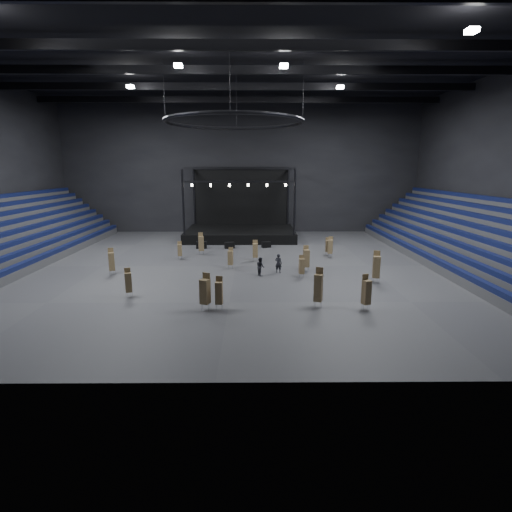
{
  "coord_description": "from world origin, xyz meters",
  "views": [
    {
      "loc": [
        1.61,
        -36.57,
        9.0
      ],
      "look_at": [
        1.91,
        -2.0,
        1.4
      ],
      "focal_mm": 28.0,
      "sensor_mm": 36.0,
      "label": 1
    }
  ],
  "objects_px": {
    "chair_stack_6": "(111,261)",
    "chair_stack_11": "(306,258)",
    "flight_case_left": "(202,245)",
    "flight_case_mid": "(230,245)",
    "chair_stack_4": "(255,250)",
    "chair_stack_9": "(205,291)",
    "man_center": "(278,263)",
    "chair_stack_0": "(219,292)",
    "crew_member": "(260,266)",
    "chair_stack_10": "(201,243)",
    "chair_stack_12": "(318,287)",
    "stage": "(241,226)",
    "flight_case_right": "(266,245)",
    "chair_stack_14": "(302,266)",
    "chair_stack_3": "(327,246)",
    "chair_stack_8": "(366,292)",
    "chair_stack_7": "(230,257)",
    "chair_stack_2": "(128,282)",
    "chair_stack_1": "(376,266)",
    "chair_stack_13": "(330,246)",
    "chair_stack_5": "(180,250)"
  },
  "relations": [
    {
      "from": "chair_stack_2",
      "to": "chair_stack_7",
      "type": "xyz_separation_m",
      "value": [
        6.83,
        8.23,
        -0.07
      ]
    },
    {
      "from": "chair_stack_5",
      "to": "chair_stack_8",
      "type": "xyz_separation_m",
      "value": [
        14.7,
        -14.9,
        0.24
      ]
    },
    {
      "from": "flight_case_left",
      "to": "chair_stack_13",
      "type": "distance_m",
      "value": 14.72
    },
    {
      "from": "stage",
      "to": "man_center",
      "type": "xyz_separation_m",
      "value": [
        3.88,
        -18.69,
        -0.6
      ]
    },
    {
      "from": "flight_case_left",
      "to": "chair_stack_3",
      "type": "bearing_deg",
      "value": -15.28
    },
    {
      "from": "chair_stack_2",
      "to": "man_center",
      "type": "relative_size",
      "value": 1.25
    },
    {
      "from": "chair_stack_12",
      "to": "crew_member",
      "type": "distance_m",
      "value": 8.82
    },
    {
      "from": "chair_stack_3",
      "to": "chair_stack_8",
      "type": "relative_size",
      "value": 0.8
    },
    {
      "from": "flight_case_right",
      "to": "chair_stack_10",
      "type": "height_order",
      "value": "chair_stack_10"
    },
    {
      "from": "chair_stack_3",
      "to": "chair_stack_6",
      "type": "distance_m",
      "value": 21.55
    },
    {
      "from": "chair_stack_12",
      "to": "chair_stack_6",
      "type": "bearing_deg",
      "value": 174.91
    },
    {
      "from": "chair_stack_9",
      "to": "man_center",
      "type": "distance_m",
      "value": 10.93
    },
    {
      "from": "chair_stack_5",
      "to": "chair_stack_12",
      "type": "height_order",
      "value": "chair_stack_12"
    },
    {
      "from": "chair_stack_6",
      "to": "chair_stack_13",
      "type": "relative_size",
      "value": 1.09
    },
    {
      "from": "flight_case_right",
      "to": "chair_stack_8",
      "type": "height_order",
      "value": "chair_stack_8"
    },
    {
      "from": "chair_stack_5",
      "to": "chair_stack_4",
      "type": "bearing_deg",
      "value": -17.02
    },
    {
      "from": "chair_stack_9",
      "to": "chair_stack_10",
      "type": "bearing_deg",
      "value": 121.18
    },
    {
      "from": "flight_case_mid",
      "to": "crew_member",
      "type": "distance_m",
      "value": 12.43
    },
    {
      "from": "chair_stack_10",
      "to": "chair_stack_7",
      "type": "bearing_deg",
      "value": -76.47
    },
    {
      "from": "flight_case_right",
      "to": "chair_stack_8",
      "type": "xyz_separation_m",
      "value": [
        5.76,
        -20.99,
        0.88
      ]
    },
    {
      "from": "chair_stack_1",
      "to": "crew_member",
      "type": "distance_m",
      "value": 9.51
    },
    {
      "from": "chair_stack_2",
      "to": "chair_stack_9",
      "type": "height_order",
      "value": "chair_stack_9"
    },
    {
      "from": "chair_stack_2",
      "to": "chair_stack_3",
      "type": "height_order",
      "value": "chair_stack_2"
    },
    {
      "from": "flight_case_left",
      "to": "chair_stack_6",
      "type": "xyz_separation_m",
      "value": [
        -6.25,
        -11.65,
        0.83
      ]
    },
    {
      "from": "chair_stack_6",
      "to": "chair_stack_8",
      "type": "xyz_separation_m",
      "value": [
        19.48,
        -8.86,
        -0.01
      ]
    },
    {
      "from": "chair_stack_12",
      "to": "chair_stack_4",
      "type": "bearing_deg",
      "value": 128.68
    },
    {
      "from": "flight_case_right",
      "to": "chair_stack_0",
      "type": "xyz_separation_m",
      "value": [
        -3.77,
        -20.83,
        0.81
      ]
    },
    {
      "from": "stage",
      "to": "chair_stack_10",
      "type": "xyz_separation_m",
      "value": [
        -3.87,
        -11.07,
        -0.21
      ]
    },
    {
      "from": "chair_stack_12",
      "to": "chair_stack_13",
      "type": "bearing_deg",
      "value": 98.09
    },
    {
      "from": "flight_case_left",
      "to": "chair_stack_4",
      "type": "height_order",
      "value": "chair_stack_4"
    },
    {
      "from": "chair_stack_4",
      "to": "chair_stack_9",
      "type": "distance_m",
      "value": 14.31
    },
    {
      "from": "chair_stack_3",
      "to": "chair_stack_7",
      "type": "height_order",
      "value": "chair_stack_7"
    },
    {
      "from": "flight_case_mid",
      "to": "man_center",
      "type": "relative_size",
      "value": 0.65
    },
    {
      "from": "chair_stack_0",
      "to": "crew_member",
      "type": "bearing_deg",
      "value": 76.29
    },
    {
      "from": "chair_stack_1",
      "to": "chair_stack_4",
      "type": "height_order",
      "value": "chair_stack_1"
    },
    {
      "from": "chair_stack_0",
      "to": "chair_stack_10",
      "type": "bearing_deg",
      "value": 106.1
    },
    {
      "from": "stage",
      "to": "flight_case_right",
      "type": "relative_size",
      "value": 13.5
    },
    {
      "from": "chair_stack_6",
      "to": "chair_stack_11",
      "type": "bearing_deg",
      "value": -17.48
    },
    {
      "from": "chair_stack_3",
      "to": "chair_stack_4",
      "type": "height_order",
      "value": "chair_stack_4"
    },
    {
      "from": "flight_case_left",
      "to": "flight_case_mid",
      "type": "xyz_separation_m",
      "value": [
        3.24,
        -0.01,
        -0.04
      ]
    },
    {
      "from": "chair_stack_5",
      "to": "chair_stack_10",
      "type": "height_order",
      "value": "chair_stack_10"
    },
    {
      "from": "flight_case_right",
      "to": "chair_stack_3",
      "type": "height_order",
      "value": "chair_stack_3"
    },
    {
      "from": "chair_stack_0",
      "to": "chair_stack_13",
      "type": "height_order",
      "value": "chair_stack_0"
    },
    {
      "from": "chair_stack_8",
      "to": "stage",
      "type": "bearing_deg",
      "value": 85.74
    },
    {
      "from": "chair_stack_9",
      "to": "chair_stack_11",
      "type": "bearing_deg",
      "value": 74.87
    },
    {
      "from": "stage",
      "to": "flight_case_left",
      "type": "xyz_separation_m",
      "value": [
        -4.27,
        -7.72,
        -1.05
      ]
    },
    {
      "from": "chair_stack_3",
      "to": "chair_stack_10",
      "type": "relative_size",
      "value": 0.8
    },
    {
      "from": "chair_stack_12",
      "to": "chair_stack_14",
      "type": "bearing_deg",
      "value": 113.45
    },
    {
      "from": "flight_case_mid",
      "to": "chair_stack_7",
      "type": "height_order",
      "value": "chair_stack_7"
    },
    {
      "from": "stage",
      "to": "man_center",
      "type": "distance_m",
      "value": 19.1
    }
  ]
}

